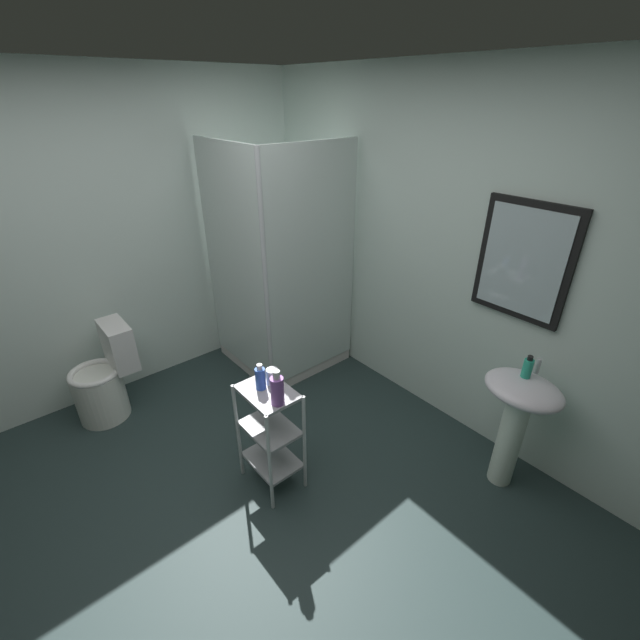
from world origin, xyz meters
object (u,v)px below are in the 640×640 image
Objects in this scene: hand_soap_bottle at (528,368)px; shower_stall at (280,320)px; shampoo_bottle_blue at (260,378)px; rinse_cup at (272,376)px; toilet at (105,381)px; pedestal_sink at (517,411)px; conditioner_bottle_purple at (277,390)px; storage_cart at (270,430)px.

shower_stall is at bearing -170.81° from hand_soap_bottle.
shampoo_bottle_blue is 1.75× the size of rinse_cup.
toilet is 4.51× the size of shampoo_bottle_blue.
rinse_cup is (0.00, 0.08, -0.03)m from shampoo_bottle_blue.
shampoo_bottle_blue is (1.05, -0.88, 0.35)m from shower_stall.
shampoo_bottle_blue is (1.35, 0.59, 0.50)m from toilet.
toilet is at bearing -153.46° from rinse_cup.
pedestal_sink is 4.80× the size of shampoo_bottle_blue.
conditioner_bottle_purple is 0.21m from rinse_cup.
shower_stall reaches higher than pedestal_sink.
shower_stall is at bearing 141.74° from storage_cart.
pedestal_sink is 1.58m from shampoo_bottle_blue.
storage_cart is at bearing -128.62° from hand_soap_bottle.
pedestal_sink is at bearing 36.62° from toilet.
conditioner_bottle_purple is at bearing -6.99° from storage_cart.
storage_cart is (1.10, -0.86, -0.03)m from shower_stall.
shower_stall reaches higher than conditioner_bottle_purple.
rinse_cup is (1.35, 0.68, 0.47)m from toilet.
shampoo_bottle_blue reaches higher than pedestal_sink.
conditioner_bottle_purple reaches higher than toilet.
storage_cart is 4.39× the size of shampoo_bottle_blue.
hand_soap_bottle reaches higher than toilet.
shower_stall is 8.98× the size of conditioner_bottle_purple.
storage_cart is at bearing 13.79° from shampoo_bottle_blue.
storage_cart is (-0.98, -1.16, -0.14)m from pedestal_sink.
conditioner_bottle_purple is (-0.82, -1.21, -0.04)m from hand_soap_bottle.
rinse_cup is (-0.18, 0.09, -0.05)m from conditioner_bottle_purple.
conditioner_bottle_purple is 1.32× the size of shampoo_bottle_blue.
shower_stall is 1.40m from storage_cart.
toilet is at bearing -159.02° from conditioner_bottle_purple.
toilet is 1.56m from shampoo_bottle_blue.
storage_cart is 0.36m from rinse_cup.
pedestal_sink is at bearing 46.80° from rinse_cup.
storage_cart is 0.42m from conditioner_bottle_purple.
pedestal_sink is 2.97m from toilet.
conditioner_bottle_purple reaches higher than pedestal_sink.
pedestal_sink reaches higher than toilet.
hand_soap_bottle is 1.51× the size of rinse_cup.
toilet is 1.53m from storage_cart.
toilet is at bearing -156.35° from shampoo_bottle_blue.
pedestal_sink is at bearing 48.89° from shampoo_bottle_blue.
shower_stall is at bearing 78.31° from toilet.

